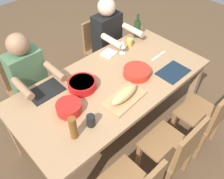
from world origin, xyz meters
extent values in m
plane|color=brown|center=(0.00, 0.00, 0.00)|extent=(8.00, 8.00, 0.00)
cube|color=#A87F56|center=(0.00, 0.00, 0.72)|extent=(1.99, 0.97, 0.04)
cube|color=#A87F56|center=(0.93, -0.43, 0.35)|extent=(0.07, 0.07, 0.70)
cube|color=#A87F56|center=(-0.93, 0.43, 0.35)|extent=(0.07, 0.07, 0.70)
cube|color=#A87F56|center=(0.93, 0.43, 0.35)|extent=(0.07, 0.07, 0.70)
cube|color=olive|center=(-0.38, -0.56, 0.21)|extent=(0.04, 0.04, 0.42)
cube|color=olive|center=(-0.55, 0.73, 0.44)|extent=(0.40, 0.40, 0.03)
cube|color=olive|center=(-0.55, 0.91, 0.65)|extent=(0.38, 0.04, 0.40)
cube|color=olive|center=(-0.38, 0.56, 0.21)|extent=(0.04, 0.04, 0.42)
cube|color=olive|center=(-0.72, 0.56, 0.21)|extent=(0.04, 0.04, 0.42)
cube|color=olive|center=(-0.38, 0.90, 0.21)|extent=(0.04, 0.04, 0.42)
cube|color=olive|center=(-0.72, 0.90, 0.21)|extent=(0.04, 0.04, 0.42)
cylinder|color=#2D2D38|center=(-0.47, 0.51, 0.23)|extent=(0.11, 0.11, 0.45)
cylinder|color=#2D2D38|center=(-0.63, 0.51, 0.23)|extent=(0.11, 0.11, 0.45)
cube|color=#4C724C|center=(-0.55, 0.67, 0.73)|extent=(0.34, 0.20, 0.55)
cylinder|color=#9E7251|center=(-0.38, 0.40, 0.85)|extent=(0.07, 0.30, 0.07)
cylinder|color=#9E7251|center=(-0.72, 0.40, 0.85)|extent=(0.07, 0.30, 0.07)
sphere|color=#9E7251|center=(-0.55, 0.67, 1.09)|extent=(0.21, 0.21, 0.21)
cube|color=olive|center=(0.00, -0.73, 0.44)|extent=(0.40, 0.40, 0.03)
cube|color=olive|center=(0.00, -0.91, 0.65)|extent=(0.38, 0.04, 0.40)
cube|color=olive|center=(-0.17, -0.56, 0.21)|extent=(0.04, 0.04, 0.42)
cube|color=olive|center=(0.17, -0.56, 0.21)|extent=(0.04, 0.04, 0.42)
cube|color=olive|center=(0.17, -0.90, 0.21)|extent=(0.04, 0.04, 0.42)
cube|color=olive|center=(0.55, 0.73, 0.44)|extent=(0.40, 0.40, 0.03)
cube|color=olive|center=(0.55, 0.91, 0.65)|extent=(0.38, 0.04, 0.40)
cube|color=olive|center=(0.72, 0.56, 0.21)|extent=(0.04, 0.04, 0.42)
cube|color=olive|center=(0.38, 0.56, 0.21)|extent=(0.04, 0.04, 0.42)
cube|color=olive|center=(0.72, 0.90, 0.21)|extent=(0.04, 0.04, 0.42)
cube|color=olive|center=(0.38, 0.90, 0.21)|extent=(0.04, 0.04, 0.42)
cylinder|color=#2D2D38|center=(0.63, 0.51, 0.23)|extent=(0.11, 0.11, 0.45)
cylinder|color=#2D2D38|center=(0.47, 0.51, 0.23)|extent=(0.11, 0.11, 0.45)
cube|color=black|center=(0.55, 0.67, 0.73)|extent=(0.34, 0.20, 0.55)
cylinder|color=beige|center=(0.72, 0.40, 0.85)|extent=(0.07, 0.30, 0.07)
cylinder|color=beige|center=(0.38, 0.40, 0.85)|extent=(0.07, 0.30, 0.07)
sphere|color=beige|center=(0.55, 0.67, 1.09)|extent=(0.21, 0.21, 0.21)
cube|color=olive|center=(0.55, -0.73, 0.44)|extent=(0.40, 0.40, 0.03)
cube|color=olive|center=(0.55, -0.91, 0.65)|extent=(0.38, 0.04, 0.40)
cube|color=olive|center=(0.38, -0.56, 0.21)|extent=(0.04, 0.04, 0.42)
cube|color=olive|center=(0.72, -0.56, 0.21)|extent=(0.04, 0.04, 0.42)
cube|color=olive|center=(0.38, -0.90, 0.21)|extent=(0.04, 0.04, 0.42)
cube|color=olive|center=(0.72, -0.90, 0.21)|extent=(0.04, 0.04, 0.42)
cylinder|color=red|center=(-0.53, -0.02, 0.79)|extent=(0.22, 0.22, 0.09)
cylinder|color=orange|center=(-0.53, -0.02, 0.81)|extent=(0.19, 0.19, 0.03)
cylinder|color=red|center=(0.25, -0.10, 0.78)|extent=(0.27, 0.27, 0.08)
cylinder|color=beige|center=(0.25, -0.10, 0.80)|extent=(0.24, 0.24, 0.03)
cylinder|color=red|center=(-0.26, 0.13, 0.78)|extent=(0.27, 0.27, 0.08)
cylinder|color=#2D7028|center=(-0.26, 0.13, 0.81)|extent=(0.23, 0.23, 0.03)
cube|color=tan|center=(-0.08, -0.25, 0.75)|extent=(0.42, 0.25, 0.02)
ellipsoid|color=tan|center=(-0.08, -0.25, 0.81)|extent=(0.33, 0.14, 0.09)
cylinder|color=#193819|center=(0.78, 0.39, 0.84)|extent=(0.08, 0.08, 0.20)
cylinder|color=#193819|center=(0.78, 0.39, 0.98)|extent=(0.03, 0.03, 0.09)
cylinder|color=brown|center=(-0.65, -0.26, 0.85)|extent=(0.06, 0.06, 0.22)
cylinder|color=silver|center=(0.41, 0.26, 0.74)|extent=(0.07, 0.07, 0.01)
cylinder|color=silver|center=(0.41, 0.26, 0.78)|extent=(0.01, 0.01, 0.07)
cone|color=silver|center=(0.41, 0.26, 0.86)|extent=(0.08, 0.08, 0.08)
cylinder|color=black|center=(-0.48, -0.27, 0.79)|extent=(0.07, 0.07, 0.11)
cube|color=black|center=(-0.55, 0.33, 0.74)|extent=(0.32, 0.23, 0.01)
cylinder|color=gold|center=(0.56, 0.31, 0.79)|extent=(0.07, 0.07, 0.09)
cube|color=#142333|center=(0.55, -0.33, 0.74)|extent=(0.32, 0.23, 0.01)
cube|color=silver|center=(0.66, -0.05, 0.74)|extent=(0.23, 0.03, 0.01)
cube|color=white|center=(0.28, 0.35, 0.75)|extent=(0.16, 0.16, 0.02)
camera|label=1|loc=(-1.18, -1.25, 2.32)|focal=38.28mm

